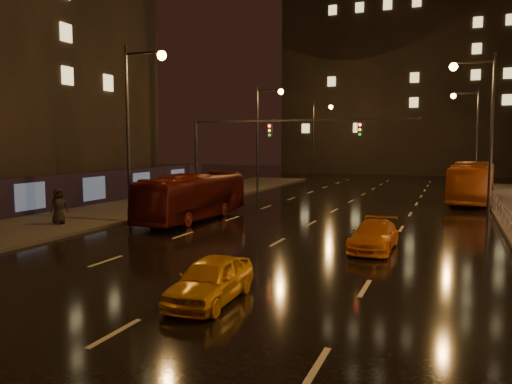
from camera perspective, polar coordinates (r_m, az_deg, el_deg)
ground at (r=32.78m, az=8.18°, el=-2.54°), size 140.00×140.00×0.00m
sidewalk_left at (r=34.14m, az=-16.58°, el=-2.26°), size 7.00×70.00×0.15m
building_distant at (r=84.74m, az=19.52°, el=14.31°), size 44.00×16.00×36.00m
hoarding_left at (r=34.27m, az=-24.62°, el=-0.53°), size 0.30×46.00×2.50m
traffic_signal at (r=33.98m, az=-0.08°, el=5.81°), size 15.31×0.32×6.20m
railing_right at (r=29.95m, az=26.63°, el=-2.09°), size 0.05×56.00×1.00m
bus_red at (r=30.26m, az=-7.13°, el=-0.54°), size 2.44×10.00×2.78m
bus_curb at (r=42.55m, az=23.48°, el=1.05°), size 3.80×11.62×3.18m
taxi_near at (r=14.64m, az=-5.22°, el=-9.95°), size 1.67×3.88×1.30m
taxi_far at (r=22.16m, az=13.34°, el=-4.86°), size 1.82×4.32×1.24m
pedestrian_c at (r=29.56m, az=-21.64°, el=-1.52°), size 0.97×1.14×1.98m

